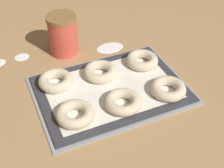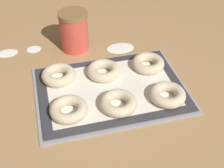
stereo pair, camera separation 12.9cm
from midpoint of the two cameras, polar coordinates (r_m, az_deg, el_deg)
The scene contains 13 objects.
ground_plane at distance 1.07m, azimuth 3.00°, elevation -0.77°, with size 2.80×2.80×0.00m, color #A87F51.
baking_tray at distance 1.06m, azimuth 3.48°, elevation -1.19°, with size 0.51×0.37×0.01m.
baking_mat at distance 1.06m, azimuth 3.49°, elevation -0.97°, with size 0.48×0.34×0.00m.
bagel_front_left at distance 0.96m, azimuth -4.11°, elevation -4.87°, with size 0.12×0.12×0.03m.
bagel_front_center at distance 0.98m, azimuth 4.86°, elevation -3.69°, with size 0.12×0.12×0.03m.
bagel_front_right at distance 1.03m, azimuth 13.68°, elevation -2.11°, with size 0.12×0.12×0.03m.
bagel_back_left at distance 1.09m, azimuth -6.45°, elevation 1.45°, with size 0.12×0.12×0.03m.
bagel_back_center at distance 1.10m, azimuth 1.79°, elevation 2.28°, with size 0.12×0.12×0.03m.
bagel_back_right at distance 1.15m, azimuth 9.84°, elevation 3.58°, with size 0.12×0.12×0.03m.
flour_canister at distance 1.22m, azimuth -3.97°, elevation 9.54°, with size 0.11×0.11×0.16m.
flour_patch_near at distance 1.27m, azimuth 4.49°, elevation 6.47°, with size 0.11×0.08×0.00m.
flour_patch_far at distance 1.28m, azimuth -11.35°, elevation 6.17°, with size 0.06×0.05×0.00m.
flour_patch_side at distance 1.28m, azimuth -15.90°, elevation 5.36°, with size 0.08×0.06×0.00m.
Camera 2 is at (-0.20, -0.79, 0.71)m, focal length 50.00 mm.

